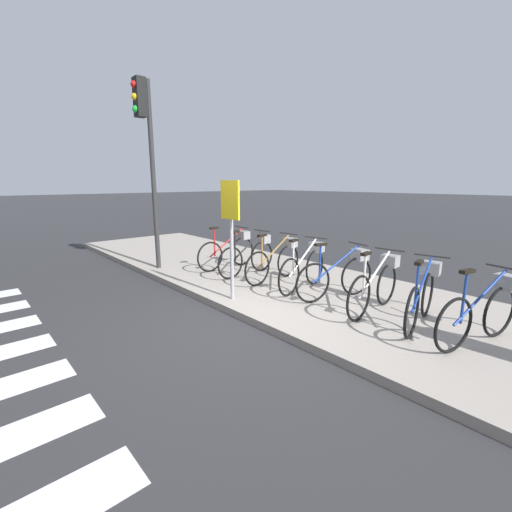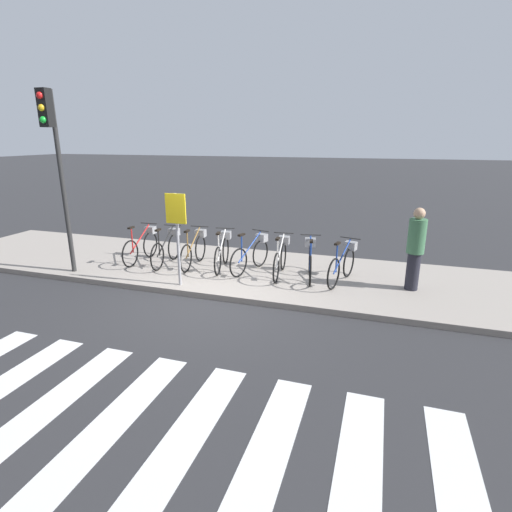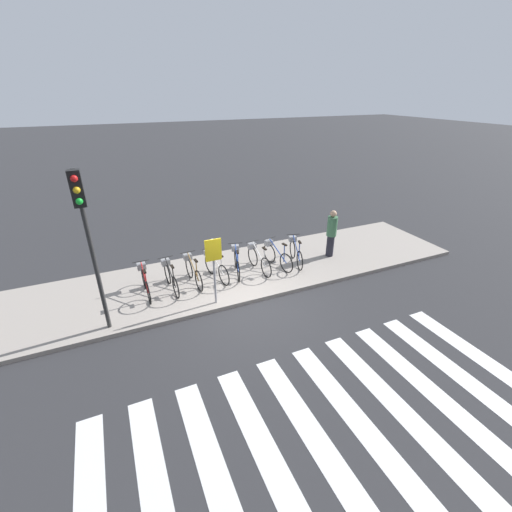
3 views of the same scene
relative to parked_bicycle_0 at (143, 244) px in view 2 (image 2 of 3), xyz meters
name	(u,v)px [view 2 (image 2 of 3)]	position (x,y,z in m)	size (l,w,h in m)	color
ground_plane	(208,300)	(2.47, -1.56, -0.55)	(120.00, 120.00, 0.00)	#2D2D30
sidewalk	(238,271)	(2.47, 0.15, -0.49)	(16.09, 3.42, 0.12)	#9E9389
parked_bicycle_0	(143,244)	(0.00, 0.00, 0.00)	(0.46, 1.55, 0.96)	black
parked_bicycle_1	(168,247)	(0.71, -0.02, 0.00)	(0.46, 1.55, 0.96)	black
parked_bicycle_2	(195,248)	(1.40, 0.07, 0.00)	(0.46, 1.55, 0.96)	black
parked_bicycle_3	(223,250)	(2.12, 0.08, 0.00)	(0.47, 1.53, 0.96)	black
parked_bicycle_4	(252,253)	(2.84, 0.10, 0.00)	(0.56, 1.51, 0.96)	black
parked_bicycle_5	(281,256)	(3.55, 0.02, 0.00)	(0.46, 1.55, 0.96)	black
parked_bicycle_6	(310,259)	(4.21, 0.03, 0.00)	(0.48, 1.53, 0.96)	black
parked_bicycle_7	(343,262)	(4.92, -0.01, 0.00)	(0.55, 1.52, 0.96)	black
pedestrian	(415,248)	(6.31, -0.05, 0.45)	(0.34, 0.34, 1.68)	#23232D
traffic_light	(54,146)	(-1.07, -1.31, 2.38)	(0.24, 0.40, 3.93)	#2D2D2D
sign_post	(177,224)	(1.70, -1.27, 0.88)	(0.44, 0.07, 1.92)	#99999E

